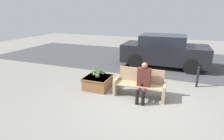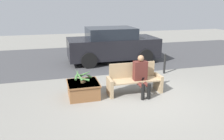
% 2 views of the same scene
% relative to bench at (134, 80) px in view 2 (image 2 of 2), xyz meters
% --- Properties ---
extents(ground_plane, '(30.00, 30.00, 0.00)m').
position_rel_bench_xyz_m(ground_plane, '(0.10, -0.40, -0.41)').
color(ground_plane, gray).
extents(road_surface, '(20.00, 6.00, 0.01)m').
position_rel_bench_xyz_m(road_surface, '(0.10, 4.88, -0.40)').
color(road_surface, '#424244').
rests_on(road_surface, ground_plane).
extents(bench, '(1.65, 0.53, 0.90)m').
position_rel_bench_xyz_m(bench, '(0.00, 0.00, 0.00)').
color(bench, tan).
rests_on(bench, ground_plane).
extents(person_seated, '(0.40, 0.64, 1.19)m').
position_rel_bench_xyz_m(person_seated, '(0.14, -0.20, 0.23)').
color(person_seated, '#51231E').
rests_on(person_seated, ground_plane).
extents(planter_box, '(0.90, 0.91, 0.44)m').
position_rel_bench_xyz_m(planter_box, '(-1.54, 0.07, -0.17)').
color(planter_box, brown).
rests_on(planter_box, ground_plane).
extents(potted_plant, '(0.53, 0.55, 0.42)m').
position_rel_bench_xyz_m(potted_plant, '(-1.54, 0.07, 0.22)').
color(potted_plant, brown).
rests_on(potted_plant, planter_box).
extents(parked_car, '(4.14, 1.98, 1.58)m').
position_rel_bench_xyz_m(parked_car, '(0.37, 3.86, 0.38)').
color(parked_car, black).
rests_on(parked_car, ground_plane).
extents(bollard_post, '(0.09, 0.09, 0.80)m').
position_rel_bench_xyz_m(bollard_post, '(1.82, 1.48, 0.01)').
color(bollard_post, black).
rests_on(bollard_post, ground_plane).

